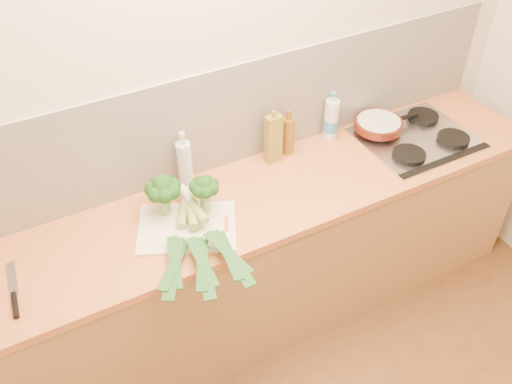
# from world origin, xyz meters

# --- Properties ---
(room_shell) EXTENTS (3.50, 3.50, 3.50)m
(room_shell) POSITION_xyz_m (0.00, 1.49, 1.17)
(room_shell) COLOR beige
(room_shell) RESTS_ON ground
(counter) EXTENTS (3.20, 0.62, 0.90)m
(counter) POSITION_xyz_m (0.00, 1.20, 0.45)
(counter) COLOR #A97046
(counter) RESTS_ON ground
(gas_hob) EXTENTS (0.58, 0.50, 0.04)m
(gas_hob) POSITION_xyz_m (1.02, 1.20, 0.91)
(gas_hob) COLOR silver
(gas_hob) RESTS_ON counter
(chopping_board) EXTENTS (0.52, 0.47, 0.01)m
(chopping_board) POSITION_xyz_m (-0.33, 1.15, 0.91)
(chopping_board) COLOR silver
(chopping_board) RESTS_ON counter
(broccoli_left) EXTENTS (0.16, 0.16, 0.21)m
(broccoli_left) POSITION_xyz_m (-0.38, 1.28, 1.05)
(broccoli_left) COLOR #8CAB63
(broccoli_left) RESTS_ON chopping_board
(broccoli_right) EXTENTS (0.13, 0.14, 0.20)m
(broccoli_right) POSITION_xyz_m (-0.21, 1.21, 1.05)
(broccoli_right) COLOR #8CAB63
(broccoli_right) RESTS_ON chopping_board
(leek_front) EXTENTS (0.36, 0.59, 0.04)m
(leek_front) POSITION_xyz_m (-0.37, 1.13, 0.94)
(leek_front) COLOR white
(leek_front) RESTS_ON chopping_board
(leek_mid) EXTENTS (0.23, 0.65, 0.04)m
(leek_mid) POSITION_xyz_m (-0.32, 1.08, 0.95)
(leek_mid) COLOR white
(leek_mid) RESTS_ON chopping_board
(leek_back) EXTENTS (0.10, 0.68, 0.04)m
(leek_back) POSITION_xyz_m (-0.27, 1.08, 0.97)
(leek_back) COLOR white
(leek_back) RESTS_ON chopping_board
(chefs_knife) EXTENTS (0.06, 0.32, 0.02)m
(chefs_knife) POSITION_xyz_m (-1.08, 1.10, 0.91)
(chefs_knife) COLOR silver
(chefs_knife) RESTS_ON counter
(skillet) EXTENTS (0.38, 0.26, 0.04)m
(skillet) POSITION_xyz_m (0.87, 1.34, 0.96)
(skillet) COLOR #55190E
(skillet) RESTS_ON gas_hob
(oil_tin) EXTENTS (0.08, 0.05, 0.29)m
(oil_tin) POSITION_xyz_m (0.25, 1.40, 1.03)
(oil_tin) COLOR olive
(oil_tin) RESTS_ON counter
(glass_bottle) EXTENTS (0.07, 0.07, 0.31)m
(glass_bottle) POSITION_xyz_m (-0.22, 1.42, 1.03)
(glass_bottle) COLOR silver
(glass_bottle) RESTS_ON counter
(amber_bottle) EXTENTS (0.06, 0.06, 0.25)m
(amber_bottle) POSITION_xyz_m (0.35, 1.43, 1.01)
(amber_bottle) COLOR brown
(amber_bottle) RESTS_ON counter
(water_bottle) EXTENTS (0.08, 0.08, 0.26)m
(water_bottle) POSITION_xyz_m (0.62, 1.43, 1.01)
(water_bottle) COLOR silver
(water_bottle) RESTS_ON counter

